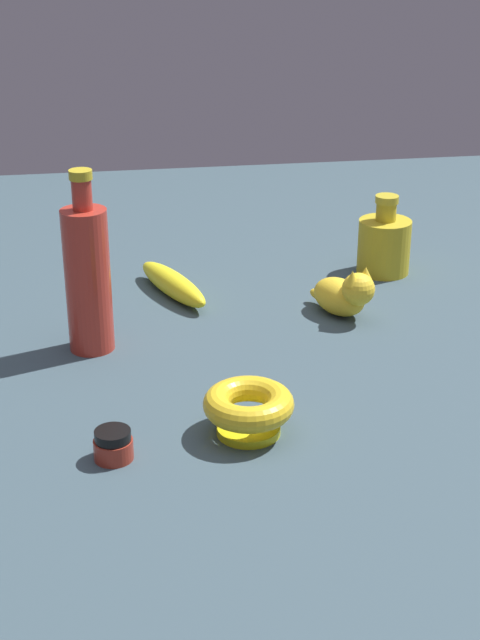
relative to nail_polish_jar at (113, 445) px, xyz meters
name	(u,v)px	position (x,y,z in m)	size (l,w,h in m)	color
ground	(240,356)	(0.18, 0.23, -0.02)	(2.00, 2.00, 0.00)	#384C56
nail_polish_jar	(113,445)	(0.00, 0.00, 0.00)	(0.04, 0.04, 0.04)	maroon
banana	(173,284)	(0.11, 0.46, 0.00)	(0.20, 0.04, 0.04)	yellow
cat_figurine	(344,294)	(0.36, 0.34, 0.02)	(0.09, 0.12, 0.08)	yellow
bottle_tall	(88,277)	(-0.02, 0.29, 0.09)	(0.06, 0.06, 0.25)	#B63124
bottle_short	(384,244)	(0.47, 0.51, 0.03)	(0.09, 0.09, 0.13)	gold
bowl	(249,407)	(0.16, 0.03, 0.02)	(0.11, 0.11, 0.05)	yellow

